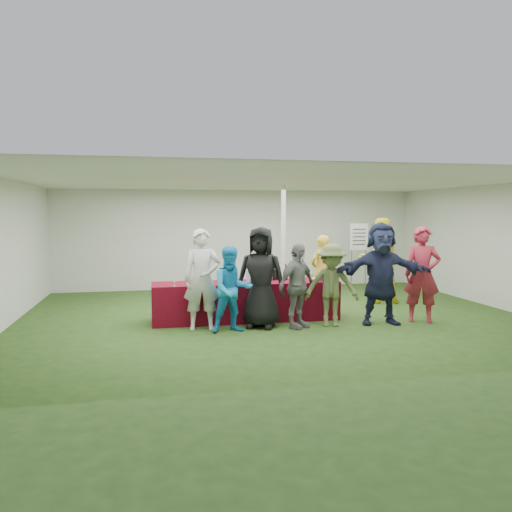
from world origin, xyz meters
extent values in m
plane|color=#284719|center=(0.00, 0.00, 0.00)|extent=(60.00, 60.00, 0.00)
plane|color=white|center=(0.00, 4.00, 1.35)|extent=(10.00, 0.00, 10.00)
plane|color=white|center=(0.00, -4.00, 1.35)|extent=(10.00, 0.00, 10.00)
plane|color=white|center=(-5.00, 0.00, 1.35)|extent=(0.00, 8.00, 8.00)
plane|color=white|center=(5.00, 0.00, 1.35)|extent=(0.00, 8.00, 8.00)
plane|color=white|center=(0.00, 0.00, 2.70)|extent=(10.00, 10.00, 0.00)
cylinder|color=silver|center=(0.50, 1.20, 1.35)|extent=(0.10, 0.10, 2.70)
cube|color=maroon|center=(-0.62, -0.19, 0.38)|extent=(3.60, 0.80, 0.75)
cylinder|color=black|center=(-0.33, -0.07, 0.86)|extent=(0.07, 0.07, 0.22)
cylinder|color=black|center=(-0.33, -0.07, 1.01)|extent=(0.03, 0.03, 0.08)
cylinder|color=maroon|center=(-0.33, -0.07, 1.06)|extent=(0.03, 0.03, 0.02)
cylinder|color=black|center=(-0.21, -0.01, 0.86)|extent=(0.07, 0.07, 0.22)
cylinder|color=black|center=(-0.21, -0.01, 1.01)|extent=(0.03, 0.03, 0.08)
cylinder|color=maroon|center=(-0.21, -0.01, 1.06)|extent=(0.03, 0.03, 0.02)
cylinder|color=black|center=(-0.03, -0.09, 0.86)|extent=(0.07, 0.07, 0.22)
cylinder|color=black|center=(-0.03, -0.09, 1.01)|extent=(0.03, 0.03, 0.08)
cylinder|color=maroon|center=(-0.03, -0.09, 1.06)|extent=(0.03, 0.03, 0.02)
cylinder|color=black|center=(0.06, -0.01, 0.86)|extent=(0.07, 0.07, 0.22)
cylinder|color=black|center=(0.06, -0.01, 1.01)|extent=(0.03, 0.03, 0.08)
cylinder|color=maroon|center=(0.06, -0.01, 1.06)|extent=(0.03, 0.03, 0.02)
cylinder|color=black|center=(0.22, -0.06, 0.86)|extent=(0.07, 0.07, 0.22)
cylinder|color=black|center=(0.22, -0.06, 1.01)|extent=(0.03, 0.03, 0.08)
cylinder|color=maroon|center=(0.22, -0.06, 1.06)|extent=(0.03, 0.03, 0.02)
cylinder|color=silver|center=(-2.00, -0.46, 0.75)|extent=(0.06, 0.06, 0.00)
cylinder|color=silver|center=(-2.00, -0.46, 0.79)|extent=(0.01, 0.01, 0.07)
cylinder|color=silver|center=(-2.00, -0.46, 0.87)|extent=(0.06, 0.06, 0.08)
cylinder|color=silver|center=(-1.72, -0.48, 0.75)|extent=(0.06, 0.06, 0.00)
cylinder|color=silver|center=(-1.72, -0.48, 0.79)|extent=(0.01, 0.01, 0.07)
cylinder|color=silver|center=(-1.72, -0.48, 0.87)|extent=(0.06, 0.06, 0.08)
cylinder|color=#490715|center=(-1.72, -0.48, 0.84)|extent=(0.05, 0.05, 0.02)
cylinder|color=silver|center=(-1.38, -0.44, 0.75)|extent=(0.06, 0.06, 0.00)
cylinder|color=silver|center=(-1.38, -0.44, 0.79)|extent=(0.01, 0.01, 0.07)
cylinder|color=silver|center=(-1.38, -0.44, 0.87)|extent=(0.06, 0.06, 0.08)
cylinder|color=#490715|center=(-1.38, -0.44, 0.84)|extent=(0.05, 0.05, 0.02)
cylinder|color=silver|center=(-0.87, -0.50, 0.75)|extent=(0.06, 0.06, 0.00)
cylinder|color=silver|center=(-0.87, -0.50, 0.79)|extent=(0.01, 0.01, 0.07)
cylinder|color=silver|center=(-0.87, -0.50, 0.87)|extent=(0.06, 0.06, 0.08)
cylinder|color=#490715|center=(-0.87, -0.50, 0.84)|extent=(0.05, 0.05, 0.02)
cylinder|color=silver|center=(0.65, -0.41, 0.75)|extent=(0.06, 0.06, 0.00)
cylinder|color=silver|center=(0.65, -0.41, 0.79)|extent=(0.01, 0.01, 0.07)
cylinder|color=silver|center=(0.65, -0.41, 0.87)|extent=(0.06, 0.06, 0.08)
cylinder|color=silver|center=(-0.56, -0.11, 0.85)|extent=(0.07, 0.07, 0.20)
cylinder|color=silver|center=(-0.56, -0.11, 0.96)|extent=(0.03, 0.03, 0.03)
cube|color=white|center=(0.88, -0.14, 0.77)|extent=(0.25, 0.18, 0.03)
cylinder|color=slate|center=(0.91, -0.41, 0.84)|extent=(0.25, 0.25, 0.18)
cylinder|color=slate|center=(2.77, 2.73, 0.55)|extent=(0.02, 0.02, 1.10)
cylinder|color=slate|center=(3.17, 2.73, 0.55)|extent=(0.02, 0.02, 1.10)
cube|color=white|center=(2.97, 2.73, 1.45)|extent=(0.50, 0.02, 0.70)
cube|color=black|center=(2.97, 2.72, 1.65)|extent=(0.36, 0.01, 0.02)
cube|color=black|center=(2.97, 2.72, 1.55)|extent=(0.36, 0.01, 0.02)
cube|color=black|center=(2.97, 2.72, 1.45)|extent=(0.36, 0.01, 0.02)
cube|color=black|center=(2.97, 2.72, 1.35)|extent=(0.36, 0.01, 0.02)
cube|color=black|center=(2.97, 2.72, 1.25)|extent=(0.36, 0.01, 0.02)
imported|color=gold|center=(1.27, 0.83, 0.80)|extent=(0.69, 0.59, 1.59)
imported|color=yellow|center=(2.77, 1.06, 0.98)|extent=(1.02, 0.83, 1.96)
imported|color=silver|center=(-1.52, -0.80, 0.90)|extent=(0.69, 0.49, 1.81)
imported|color=#1890D4|center=(-1.03, -1.11, 0.75)|extent=(0.80, 0.65, 1.51)
imported|color=black|center=(-0.46, -0.85, 0.92)|extent=(1.06, 0.90, 1.84)
imported|color=slate|center=(0.17, -1.03, 0.77)|extent=(0.96, 0.81, 1.54)
imported|color=#4E5A30|center=(0.83, -1.02, 0.76)|extent=(1.09, 0.78, 1.53)
imported|color=#1A1F3B|center=(1.80, -1.04, 0.96)|extent=(1.84, 0.82, 1.92)
imported|color=maroon|center=(2.65, -1.02, 0.91)|extent=(0.79, 0.68, 1.83)
camera|label=1|loc=(-2.37, -9.62, 2.10)|focal=35.00mm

